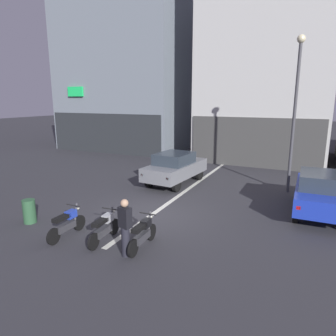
{
  "coord_description": "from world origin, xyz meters",
  "views": [
    {
      "loc": [
        5.2,
        -9.56,
        4.31
      ],
      "look_at": [
        -0.27,
        2.0,
        1.4
      ],
      "focal_mm": 32.34,
      "sensor_mm": 36.0,
      "label": 1
    }
  ],
  "objects_px": {
    "car_grey_crossing_near": "(175,167)",
    "motorcycle_blue_row_leftmost": "(67,223)",
    "motorcycle_black_row_centre": "(143,233)",
    "person_by_motorcycles": "(125,227)",
    "motorcycle_silver_row_left_mid": "(105,228)",
    "car_blue_parked_kerbside": "(321,192)",
    "trash_bin": "(29,211)",
    "street_lamp": "(296,101)"
  },
  "relations": [
    {
      "from": "car_grey_crossing_near",
      "to": "motorcycle_blue_row_leftmost",
      "type": "xyz_separation_m",
      "value": [
        -0.54,
        -7.24,
        -0.43
      ]
    },
    {
      "from": "motorcycle_black_row_centre",
      "to": "person_by_motorcycles",
      "type": "distance_m",
      "value": 0.76
    },
    {
      "from": "motorcycle_silver_row_left_mid",
      "to": "motorcycle_black_row_centre",
      "type": "relative_size",
      "value": 1.0
    },
    {
      "from": "motorcycle_blue_row_leftmost",
      "to": "person_by_motorcycles",
      "type": "relative_size",
      "value": 1.0
    },
    {
      "from": "car_grey_crossing_near",
      "to": "motorcycle_black_row_centre",
      "type": "xyz_separation_m",
      "value": [
        2.01,
        -6.85,
        -0.43
      ]
    },
    {
      "from": "person_by_motorcycles",
      "to": "car_grey_crossing_near",
      "type": "bearing_deg",
      "value": 103.6
    },
    {
      "from": "motorcycle_black_row_centre",
      "to": "motorcycle_blue_row_leftmost",
      "type": "bearing_deg",
      "value": -171.28
    },
    {
      "from": "car_grey_crossing_near",
      "to": "motorcycle_black_row_centre",
      "type": "distance_m",
      "value": 7.15
    },
    {
      "from": "person_by_motorcycles",
      "to": "motorcycle_blue_row_leftmost",
      "type": "bearing_deg",
      "value": 174.66
    },
    {
      "from": "car_blue_parked_kerbside",
      "to": "motorcycle_black_row_centre",
      "type": "relative_size",
      "value": 2.46
    },
    {
      "from": "car_blue_parked_kerbside",
      "to": "motorcycle_black_row_centre",
      "type": "xyz_separation_m",
      "value": [
        -4.74,
        -5.27,
        -0.43
      ]
    },
    {
      "from": "motorcycle_silver_row_left_mid",
      "to": "trash_bin",
      "type": "distance_m",
      "value": 3.32
    },
    {
      "from": "car_grey_crossing_near",
      "to": "street_lamp",
      "type": "relative_size",
      "value": 0.6
    },
    {
      "from": "car_grey_crossing_near",
      "to": "person_by_motorcycles",
      "type": "xyz_separation_m",
      "value": [
        1.81,
        -7.46,
        -0.03
      ]
    },
    {
      "from": "motorcycle_blue_row_leftmost",
      "to": "motorcycle_black_row_centre",
      "type": "relative_size",
      "value": 1.0
    },
    {
      "from": "motorcycle_silver_row_left_mid",
      "to": "car_grey_crossing_near",
      "type": "bearing_deg",
      "value": 95.97
    },
    {
      "from": "motorcycle_blue_row_leftmost",
      "to": "motorcycle_silver_row_left_mid",
      "type": "bearing_deg",
      "value": 10.89
    },
    {
      "from": "street_lamp",
      "to": "person_by_motorcycles",
      "type": "xyz_separation_m",
      "value": [
        -3.64,
        -8.42,
        -3.4
      ]
    },
    {
      "from": "car_blue_parked_kerbside",
      "to": "motorcycle_silver_row_left_mid",
      "type": "xyz_separation_m",
      "value": [
        -6.02,
        -5.42,
        -0.43
      ]
    },
    {
      "from": "motorcycle_blue_row_leftmost",
      "to": "person_by_motorcycles",
      "type": "xyz_separation_m",
      "value": [
        2.35,
        -0.22,
        0.4
      ]
    },
    {
      "from": "trash_bin",
      "to": "car_grey_crossing_near",
      "type": "bearing_deg",
      "value": 69.53
    },
    {
      "from": "motorcycle_silver_row_left_mid",
      "to": "person_by_motorcycles",
      "type": "height_order",
      "value": "person_by_motorcycles"
    },
    {
      "from": "street_lamp",
      "to": "trash_bin",
      "type": "height_order",
      "value": "street_lamp"
    },
    {
      "from": "street_lamp",
      "to": "motorcycle_silver_row_left_mid",
      "type": "bearing_deg",
      "value": -120.67
    },
    {
      "from": "car_grey_crossing_near",
      "to": "trash_bin",
      "type": "bearing_deg",
      "value": -110.47
    },
    {
      "from": "motorcycle_blue_row_leftmost",
      "to": "person_by_motorcycles",
      "type": "bearing_deg",
      "value": -5.34
    },
    {
      "from": "street_lamp",
      "to": "motorcycle_silver_row_left_mid",
      "type": "distance_m",
      "value": 10.0
    },
    {
      "from": "car_grey_crossing_near",
      "to": "person_by_motorcycles",
      "type": "height_order",
      "value": "person_by_motorcycles"
    },
    {
      "from": "motorcycle_silver_row_left_mid",
      "to": "street_lamp",
      "type": "bearing_deg",
      "value": 59.33
    },
    {
      "from": "motorcycle_blue_row_leftmost",
      "to": "motorcycle_silver_row_left_mid",
      "type": "relative_size",
      "value": 1.0
    },
    {
      "from": "car_blue_parked_kerbside",
      "to": "person_by_motorcycles",
      "type": "bearing_deg",
      "value": -130.06
    },
    {
      "from": "street_lamp",
      "to": "motorcycle_silver_row_left_mid",
      "type": "height_order",
      "value": "street_lamp"
    },
    {
      "from": "motorcycle_blue_row_leftmost",
      "to": "motorcycle_silver_row_left_mid",
      "type": "distance_m",
      "value": 1.3
    },
    {
      "from": "car_blue_parked_kerbside",
      "to": "motorcycle_silver_row_left_mid",
      "type": "bearing_deg",
      "value": -138.03
    },
    {
      "from": "car_grey_crossing_near",
      "to": "person_by_motorcycles",
      "type": "distance_m",
      "value": 7.68
    },
    {
      "from": "motorcycle_black_row_centre",
      "to": "trash_bin",
      "type": "distance_m",
      "value": 4.6
    },
    {
      "from": "motorcycle_silver_row_left_mid",
      "to": "trash_bin",
      "type": "height_order",
      "value": "motorcycle_silver_row_left_mid"
    },
    {
      "from": "car_blue_parked_kerbside",
      "to": "trash_bin",
      "type": "xyz_separation_m",
      "value": [
        -9.34,
        -5.36,
        -0.46
      ]
    },
    {
      "from": "street_lamp",
      "to": "person_by_motorcycles",
      "type": "height_order",
      "value": "street_lamp"
    },
    {
      "from": "car_grey_crossing_near",
      "to": "motorcycle_blue_row_leftmost",
      "type": "height_order",
      "value": "car_grey_crossing_near"
    },
    {
      "from": "street_lamp",
      "to": "motorcycle_black_row_centre",
      "type": "distance_m",
      "value": 9.34
    },
    {
      "from": "car_blue_parked_kerbside",
      "to": "car_grey_crossing_near",
      "type": "bearing_deg",
      "value": 166.81
    }
  ]
}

